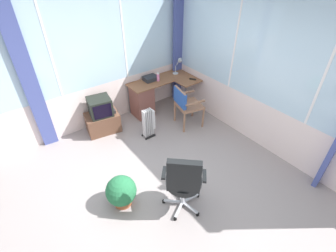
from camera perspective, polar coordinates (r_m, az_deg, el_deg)
The scene contains 15 objects.
ground at distance 4.00m, azimuth 0.27°, elevation -15.02°, with size 5.12×5.73×0.06m, color gray.
north_window_panel at distance 4.95m, azimuth -17.21°, elevation 14.37°, with size 4.12×0.07×2.75m.
east_window_panel at distance 4.46m, azimuth 22.69°, elevation 10.77°, with size 0.07×4.73×2.75m.
curtain_north_left at distance 4.67m, azimuth -29.61°, elevation 9.24°, with size 0.25×0.07×2.65m, color #455095.
curtain_corner at distance 5.77m, azimuth 2.39°, elevation 18.46°, with size 0.25×0.07×2.65m, color #455095.
desk at distance 5.45m, azimuth -5.25°, elevation 6.53°, with size 1.45×0.87×0.72m.
desk_lamp at distance 5.68m, azimuth 2.73°, elevation 14.31°, with size 0.22×0.19×0.37m.
tv_remote at distance 5.51m, azimuth 5.78°, elevation 10.79°, with size 0.04×0.15×0.02m, color black.
spray_bottle at distance 5.40m, azimuth -2.32°, elevation 11.47°, with size 0.06×0.06×0.22m.
paper_tray at distance 5.46m, azimuth -4.11°, elevation 11.01°, with size 0.30×0.23×0.09m, color #282A30.
wooden_armchair at distance 4.96m, azimuth 3.85°, elevation 5.53°, with size 0.58×0.57×0.86m.
office_chair at distance 3.30m, azimuth 3.67°, elevation -12.47°, with size 0.61×0.60×1.06m.
tv_on_stand at distance 5.09m, azimuth -15.08°, elevation 2.07°, with size 0.70×0.54×0.76m.
space_heater at distance 4.80m, azimuth -4.45°, elevation 0.78°, with size 0.26×0.17×0.62m.
potted_plant at distance 3.70m, azimuth -10.81°, elevation -14.73°, with size 0.44×0.44×0.50m.
Camera 1 is at (-1.51, -1.99, 3.10)m, focal length 26.22 mm.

